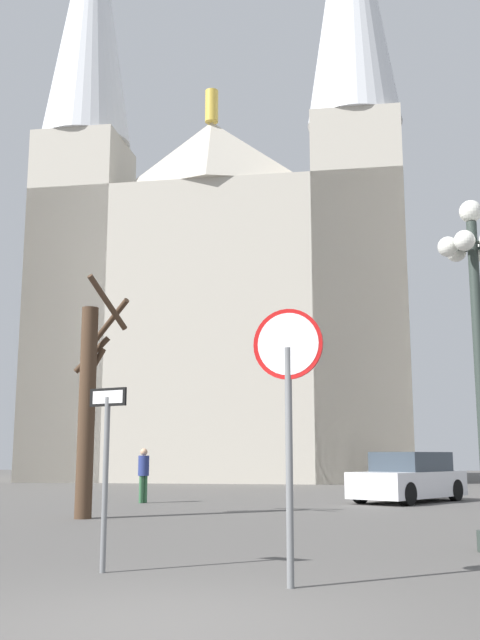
{
  "coord_description": "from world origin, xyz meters",
  "views": [
    {
      "loc": [
        1.27,
        -6.36,
        1.4
      ],
      "look_at": [
        -1.0,
        17.96,
        5.82
      ],
      "focal_mm": 41.67,
      "sensor_mm": 36.0,
      "label": 1
    }
  ],
  "objects_px": {
    "parked_car_near_white": "(409,478)",
    "street_lamp": "(476,309)",
    "one_way_arrow_sign": "(106,457)",
    "pedestrian_walking": "(144,470)",
    "cathedral": "(225,283)",
    "bare_tree": "(89,401)",
    "stop_sign": "(288,388)"
  },
  "relations": [
    {
      "from": "stop_sign",
      "to": "bare_tree",
      "type": "relative_size",
      "value": 0.56
    },
    {
      "from": "parked_car_near_white",
      "to": "pedestrian_walking",
      "type": "height_order",
      "value": "pedestrian_walking"
    },
    {
      "from": "stop_sign",
      "to": "parked_car_near_white",
      "type": "xyz_separation_m",
      "value": [
        3.17,
        14.72,
        -1.44
      ]
    },
    {
      "from": "bare_tree",
      "to": "parked_car_near_white",
      "type": "height_order",
      "value": "bare_tree"
    },
    {
      "from": "street_lamp",
      "to": "parked_car_near_white",
      "type": "xyz_separation_m",
      "value": [
        0.35,
        11.5,
        -2.91
      ]
    },
    {
      "from": "cathedral",
      "to": "stop_sign",
      "type": "relative_size",
      "value": 12.04
    },
    {
      "from": "cathedral",
      "to": "parked_car_near_white",
      "type": "height_order",
      "value": "cathedral"
    },
    {
      "from": "parked_car_near_white",
      "to": "street_lamp",
      "type": "bearing_deg",
      "value": -91.77
    },
    {
      "from": "parked_car_near_white",
      "to": "bare_tree",
      "type": "bearing_deg",
      "value": -140.56
    },
    {
      "from": "cathedral",
      "to": "pedestrian_walking",
      "type": "xyz_separation_m",
      "value": [
        -0.18,
        -19.22,
        -10.08
      ]
    },
    {
      "from": "cathedral",
      "to": "bare_tree",
      "type": "relative_size",
      "value": 6.79
    },
    {
      "from": "one_way_arrow_sign",
      "to": "pedestrian_walking",
      "type": "bearing_deg",
      "value": 100.55
    },
    {
      "from": "street_lamp",
      "to": "one_way_arrow_sign",
      "type": "bearing_deg",
      "value": -154.91
    },
    {
      "from": "one_way_arrow_sign",
      "to": "pedestrian_walking",
      "type": "xyz_separation_m",
      "value": [
        -2.37,
        12.71,
        -0.43
      ]
    },
    {
      "from": "street_lamp",
      "to": "bare_tree",
      "type": "relative_size",
      "value": 1.0
    },
    {
      "from": "cathedral",
      "to": "pedestrian_walking",
      "type": "bearing_deg",
      "value": -90.55
    },
    {
      "from": "stop_sign",
      "to": "pedestrian_walking",
      "type": "distance_m",
      "value": 14.37
    },
    {
      "from": "bare_tree",
      "to": "parked_car_near_white",
      "type": "distance_m",
      "value": 10.43
    },
    {
      "from": "bare_tree",
      "to": "parked_car_near_white",
      "type": "bearing_deg",
      "value": 39.44
    },
    {
      "from": "pedestrian_walking",
      "to": "bare_tree",
      "type": "bearing_deg",
      "value": -91.16
    },
    {
      "from": "cathedral",
      "to": "pedestrian_walking",
      "type": "relative_size",
      "value": 23.19
    },
    {
      "from": "cathedral",
      "to": "pedestrian_walking",
      "type": "distance_m",
      "value": 21.71
    },
    {
      "from": "cathedral",
      "to": "bare_tree",
      "type": "xyz_separation_m",
      "value": [
        -0.29,
        -24.57,
        -8.44
      ]
    },
    {
      "from": "one_way_arrow_sign",
      "to": "street_lamp",
      "type": "relative_size",
      "value": 0.41
    },
    {
      "from": "one_way_arrow_sign",
      "to": "cathedral",
      "type": "bearing_deg",
      "value": 93.91
    },
    {
      "from": "cathedral",
      "to": "street_lamp",
      "type": "bearing_deg",
      "value": -76.17
    },
    {
      "from": "street_lamp",
      "to": "pedestrian_walking",
      "type": "height_order",
      "value": "street_lamp"
    },
    {
      "from": "one_way_arrow_sign",
      "to": "parked_car_near_white",
      "type": "bearing_deg",
      "value": 68.59
    },
    {
      "from": "bare_tree",
      "to": "pedestrian_walking",
      "type": "bearing_deg",
      "value": 88.84
    },
    {
      "from": "stop_sign",
      "to": "pedestrian_walking",
      "type": "height_order",
      "value": "stop_sign"
    },
    {
      "from": "one_way_arrow_sign",
      "to": "parked_car_near_white",
      "type": "xyz_separation_m",
      "value": [
        5.44,
        13.88,
        -0.69
      ]
    },
    {
      "from": "cathedral",
      "to": "parked_car_near_white",
      "type": "distance_m",
      "value": 22.16
    }
  ]
}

